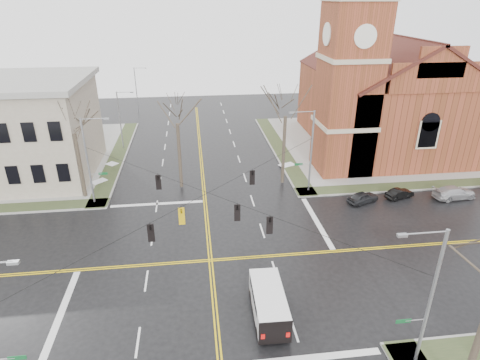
{
  "coord_description": "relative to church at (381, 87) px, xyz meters",
  "views": [
    {
      "loc": [
        -0.89,
        -27.2,
        19.74
      ],
      "look_at": [
        3.18,
        6.0,
        4.34
      ],
      "focal_mm": 30.0,
      "sensor_mm": 36.0,
      "label": 1
    }
  ],
  "objects": [
    {
      "name": "parked_car_a",
      "position": [
        -8.36,
        -16.57,
        -7.84
      ],
      "size": [
        3.78,
        2.63,
        1.19
      ],
      "primitive_type": "imported",
      "rotation": [
        0.0,
        0.0,
        1.96
      ],
      "color": "black",
      "rests_on": "ground"
    },
    {
      "name": "tree_nw_near",
      "position": [
        -27.24,
        -10.65,
        -0.45
      ],
      "size": [
        4.0,
        4.0,
        11.03
      ],
      "color": "#332920",
      "rests_on": "ground"
    },
    {
      "name": "cargo_van",
      "position": [
        -21.23,
        -31.37,
        -7.24
      ],
      "size": [
        2.23,
        5.4,
        2.02
      ],
      "rotation": [
        0.0,
        0.0,
        -0.03
      ],
      "color": "white",
      "rests_on": "ground"
    },
    {
      "name": "signal_pole_nw",
      "position": [
        -36.09,
        -13.28,
        -3.48
      ],
      "size": [
        2.75,
        0.22,
        9.0
      ],
      "color": "gray",
      "rests_on": "ground"
    },
    {
      "name": "span_wires",
      "position": [
        -24.76,
        -24.78,
        -2.23
      ],
      "size": [
        23.02,
        23.02,
        0.03
      ],
      "color": "black",
      "rests_on": "ground"
    },
    {
      "name": "road_markings",
      "position": [
        -24.76,
        -24.78,
        -8.43
      ],
      "size": [
        100.0,
        100.0,
        0.01
      ],
      "color": "gold",
      "rests_on": "ground"
    },
    {
      "name": "tree_ne",
      "position": [
        -15.7,
        -10.91,
        0.07
      ],
      "size": [
        4.0,
        4.0,
        11.75
      ],
      "color": "#332920",
      "rests_on": "ground"
    },
    {
      "name": "ground",
      "position": [
        -24.76,
        -24.78,
        -8.43
      ],
      "size": [
        120.0,
        120.0,
        0.0
      ],
      "primitive_type": "plane",
      "color": "black",
      "rests_on": "ground"
    },
    {
      "name": "signal_pole_ne",
      "position": [
        -13.44,
        -13.28,
        -3.48
      ],
      "size": [
        2.75,
        0.22,
        9.0
      ],
      "color": "gray",
      "rests_on": "ground"
    },
    {
      "name": "parked_car_c",
      "position": [
        1.72,
        -16.81,
        -7.76
      ],
      "size": [
        4.79,
        2.33,
        1.34
      ],
      "primitive_type": "imported",
      "rotation": [
        0.0,
        0.0,
        1.67
      ],
      "color": "#B9B9BC",
      "rests_on": "ground"
    },
    {
      "name": "tree_nw_far",
      "position": [
        -37.49,
        -11.74,
        -0.85
      ],
      "size": [
        4.0,
        4.0,
        10.46
      ],
      "color": "#332920",
      "rests_on": "ground"
    },
    {
      "name": "streetlight_north_b",
      "position": [
        -35.42,
        23.22,
        -3.97
      ],
      "size": [
        2.3,
        0.2,
        8.0
      ],
      "color": "gray",
      "rests_on": "ground"
    },
    {
      "name": "streetlight_north_a",
      "position": [
        -35.42,
        3.22,
        -3.97
      ],
      "size": [
        2.3,
        0.2,
        8.0
      ],
      "color": "gray",
      "rests_on": "ground"
    },
    {
      "name": "signal_pole_se",
      "position": [
        -13.44,
        -36.28,
        -3.48
      ],
      "size": [
        2.75,
        0.22,
        9.0
      ],
      "color": "gray",
      "rests_on": "ground"
    },
    {
      "name": "parked_car_b",
      "position": [
        -4.05,
        -16.07,
        -7.91
      ],
      "size": [
        3.39,
        2.05,
        1.06
      ],
      "primitive_type": "imported",
      "rotation": [
        0.0,
        0.0,
        1.88
      ],
      "color": "black",
      "rests_on": "ground"
    },
    {
      "name": "sidewalks",
      "position": [
        -24.76,
        -24.78,
        -8.36
      ],
      "size": [
        80.0,
        80.0,
        0.17
      ],
      "color": "gray",
      "rests_on": "ground"
    },
    {
      "name": "traffic_signals",
      "position": [
        -24.76,
        -25.45,
        -2.98
      ],
      "size": [
        8.21,
        8.26,
        1.3
      ],
      "color": "black",
      "rests_on": "ground"
    },
    {
      "name": "church",
      "position": [
        0.0,
        0.0,
        0.0
      ],
      "size": [
        24.28,
        27.48,
        27.5
      ],
      "color": "brown",
      "rests_on": "ground"
    },
    {
      "name": "civic_building_a",
      "position": [
        -46.76,
        -4.78,
        -2.93
      ],
      "size": [
        18.0,
        14.0,
        11.0
      ],
      "primitive_type": "cube",
      "color": "gray",
      "rests_on": "ground"
    }
  ]
}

